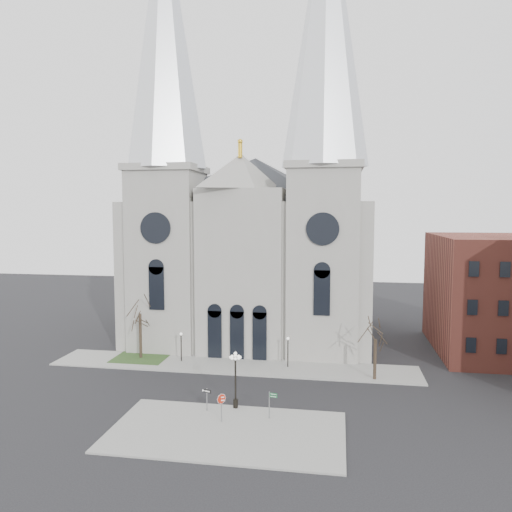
% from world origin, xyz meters
% --- Properties ---
extents(ground, '(160.00, 160.00, 0.00)m').
position_xyz_m(ground, '(0.00, 0.00, 0.00)').
color(ground, black).
rests_on(ground, ground).
extents(sidewalk_near, '(18.00, 10.00, 0.14)m').
position_xyz_m(sidewalk_near, '(3.00, -5.00, 0.07)').
color(sidewalk_near, gray).
rests_on(sidewalk_near, ground).
extents(sidewalk_far, '(40.00, 6.00, 0.14)m').
position_xyz_m(sidewalk_far, '(0.00, 11.00, 0.07)').
color(sidewalk_far, gray).
rests_on(sidewalk_far, ground).
extents(grass_patch, '(6.00, 5.00, 0.18)m').
position_xyz_m(grass_patch, '(-11.00, 12.00, 0.09)').
color(grass_patch, '#2A461E').
rests_on(grass_patch, ground).
extents(cathedral, '(33.00, 26.66, 54.00)m').
position_xyz_m(cathedral, '(0.00, 22.86, 18.48)').
color(cathedral, gray).
rests_on(cathedral, ground).
extents(bg_building_brick, '(14.00, 18.00, 14.00)m').
position_xyz_m(bg_building_brick, '(30.00, 22.00, 7.00)').
color(bg_building_brick, brown).
rests_on(bg_building_brick, ground).
extents(tree_left, '(3.20, 3.20, 7.50)m').
position_xyz_m(tree_left, '(-11.00, 12.00, 5.58)').
color(tree_left, black).
rests_on(tree_left, ground).
extents(tree_right, '(3.20, 3.20, 6.00)m').
position_xyz_m(tree_right, '(15.00, 9.00, 4.47)').
color(tree_right, black).
rests_on(tree_right, ground).
extents(ped_lamp_left, '(0.32, 0.32, 3.26)m').
position_xyz_m(ped_lamp_left, '(-6.00, 11.50, 2.33)').
color(ped_lamp_left, black).
rests_on(ped_lamp_left, sidewalk_far).
extents(ped_lamp_right, '(0.32, 0.32, 3.26)m').
position_xyz_m(ped_lamp_right, '(6.00, 11.50, 2.33)').
color(ped_lamp_right, black).
rests_on(ped_lamp_right, sidewalk_far).
extents(stop_sign, '(0.77, 0.37, 2.31)m').
position_xyz_m(stop_sign, '(2.23, -3.47, 1.80)').
color(stop_sign, slate).
rests_on(stop_sign, sidewalk_near).
extents(globe_lamp, '(1.24, 1.24, 4.89)m').
position_xyz_m(globe_lamp, '(2.75, -0.50, 3.21)').
color(globe_lamp, black).
rests_on(globe_lamp, sidewalk_near).
extents(one_way_sign, '(0.82, 0.31, 1.93)m').
position_xyz_m(one_way_sign, '(0.50, -1.51, 1.47)').
color(one_way_sign, slate).
rests_on(one_way_sign, sidewalk_near).
extents(street_name_sign, '(0.71, 0.14, 2.22)m').
position_xyz_m(street_name_sign, '(5.99, -2.20, 1.45)').
color(street_name_sign, slate).
rests_on(street_name_sign, sidewalk_near).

